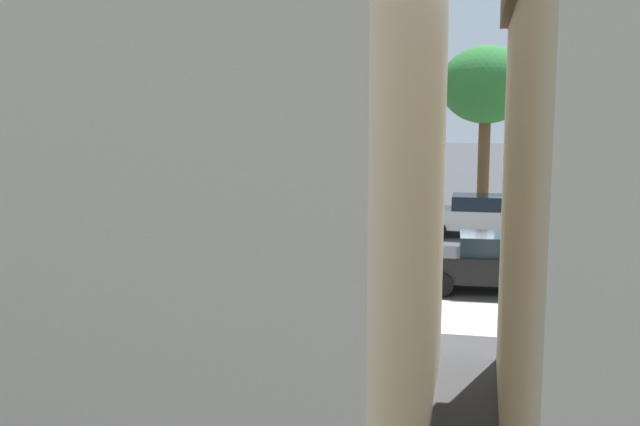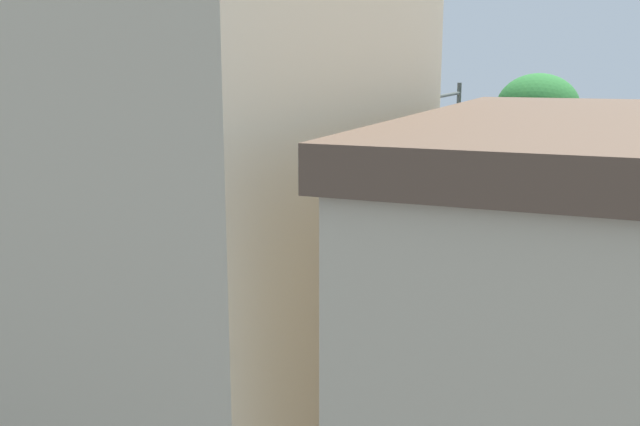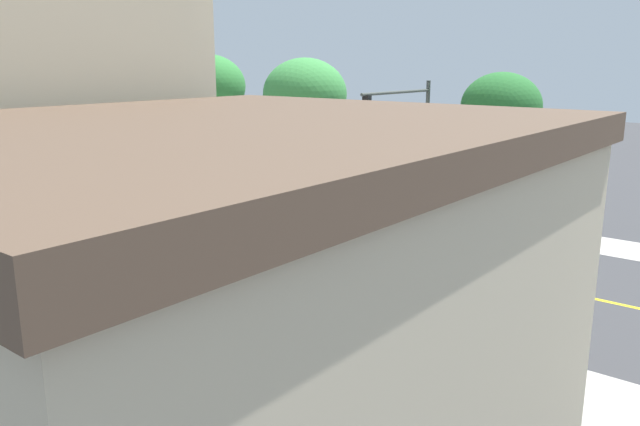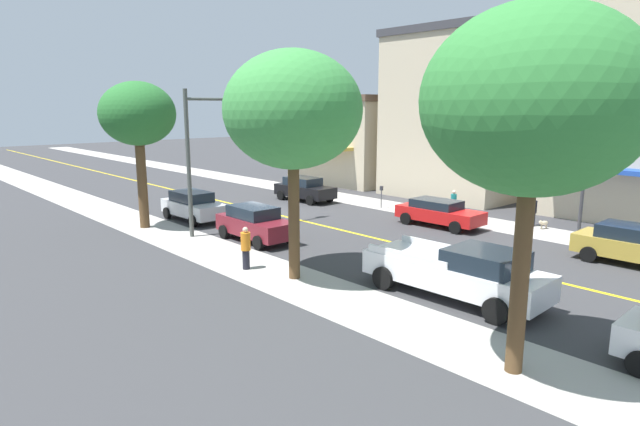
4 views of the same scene
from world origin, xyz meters
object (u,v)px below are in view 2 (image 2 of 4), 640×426
Objects in this scene: gold_sedan_left_curb at (26,232)px; street_tree_right_corner at (160,93)px; pedestrian_black_shirt at (82,270)px; small_dog at (71,281)px; street_lamp at (41,164)px; pedestrian_orange_shirt at (342,199)px; silver_sedan_right_curb at (521,228)px; pedestrian_teal_shirt at (202,267)px; street_tree_left_far at (300,100)px; black_sedan_left_curb at (509,285)px; maroon_sedan_right_curb at (389,216)px; red_sedan_left_curb at (219,256)px; parking_meter at (340,281)px; street_tree_left_near at (537,110)px; white_pickup_truck at (188,200)px; traffic_light_mast at (450,136)px; white_sedan_right_curb at (84,191)px; fire_hydrant at (572,329)px.

street_tree_right_corner is at bearing -85.78° from gold_sedan_left_curb.
pedestrian_black_shirt reaches higher than small_dog.
pedestrian_orange_shirt is at bearing -26.69° from street_lamp.
silver_sedan_right_curb is 2.63× the size of pedestrian_teal_shirt.
silver_sedan_right_curb is (-2.96, -20.41, -5.43)m from street_tree_right_corner.
gold_sedan_left_curb is (-11.02, 7.90, -5.21)m from street_tree_left_far.
maroon_sedan_right_curb is at bearing -55.64° from black_sedan_left_curb.
small_dog is (-15.19, 4.58, -0.56)m from pedestrian_orange_shirt.
street_lamp is at bearing 4.64° from black_sedan_left_curb.
parking_meter is at bearing 161.25° from red_sedan_left_curb.
pedestrian_black_shirt is 4.10m from pedestrian_teal_shirt.
maroon_sedan_right_curb is 2.74× the size of pedestrian_black_shirt.
white_pickup_truck is (-3.02, 16.89, -4.82)m from street_tree_left_near.
pedestrian_teal_shirt is (-12.96, -1.90, -5.14)m from street_tree_left_far.
pedestrian_orange_shirt is at bearing -51.92° from black_sedan_left_curb.
traffic_light_mast is at bearing -128.31° from red_sedan_left_curb.
street_tree_left_near is at bearing -90.69° from black_sedan_left_curb.
parking_meter is (-13.18, 4.70, -4.84)m from street_tree_left_near.
black_sedan_left_curb is (-10.85, -12.05, -5.21)m from street_tree_left_far.
street_tree_right_corner is 2.01× the size of white_sedan_right_curb.
street_tree_left_near is 1.73× the size of maroon_sedan_right_curb.
pedestrian_black_shirt is at bearing -118.64° from street_lamp.
parking_meter is 0.29× the size of gold_sedan_left_curb.
white_sedan_right_curb is (10.55, 19.24, -0.05)m from parking_meter.
silver_sedan_right_curb is (10.71, -16.35, -3.33)m from street_lamp.
white_sedan_right_curb is (0.00, 17.80, 0.01)m from maroon_sedan_right_curb.
pedestrian_teal_shirt is at bearing 154.19° from pedestrian_black_shirt.
traffic_light_mast is (10.80, 5.90, 4.32)m from fire_hydrant.
fire_hydrant is 0.11× the size of street_lamp.
white_pickup_truck is at bearing 61.93° from fire_hydrant.
fire_hydrant is 2.93m from black_sedan_left_curb.
street_tree_left_far is at bearing -21.10° from maroon_sedan_right_curb.
gold_sedan_left_curb is at bearing -60.98° from traffic_light_mast.
white_pickup_truck reaches higher than black_sedan_left_curb.
red_sedan_left_curb is at bearing -138.33° from street_tree_right_corner.
street_tree_left_near is 20.84m from pedestrian_black_shirt.
white_pickup_truck reaches higher than fire_hydrant.
maroon_sedan_right_curb is at bearing -18.21° from small_dog.
street_lamp is 1.62× the size of white_sedan_right_curb.
pedestrian_orange_shirt is at bearing 170.56° from pedestrian_teal_shirt.
street_tree_right_corner is at bearing -115.78° from pedestrian_black_shirt.
red_sedan_left_curb is (-11.06, -1.51, -5.28)m from street_tree_left_far.
silver_sedan_right_curb reaches higher than black_sedan_left_curb.
street_tree_left_far is at bearing -83.79° from red_sedan_left_curb.
fire_hydrant is 0.17× the size of silver_sedan_right_curb.
street_tree_right_corner is at bearing -10.48° from maroon_sedan_right_curb.
black_sedan_left_curb is at bearing -118.72° from street_tree_right_corner.
traffic_light_mast is 1.52× the size of red_sedan_left_curb.
street_tree_left_far is at bearing -94.03° from street_tree_right_corner.
maroon_sedan_right_curb is at bearing 7.82° from parking_meter.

